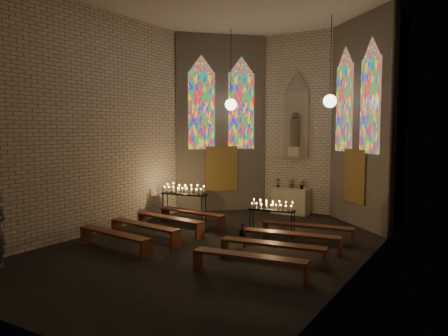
{
  "coord_description": "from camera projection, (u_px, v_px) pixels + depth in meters",
  "views": [
    {
      "loc": [
        6.44,
        -10.19,
        3.24
      ],
      "look_at": [
        -0.3,
        0.95,
        2.11
      ],
      "focal_mm": 35.0,
      "sensor_mm": 36.0,
      "label": 1
    }
  ],
  "objects": [
    {
      "name": "pew_right_0",
      "position": [
        307.0,
        228.0,
        12.68
      ],
      "size": [
        2.65,
        0.7,
        0.5
      ],
      "rotation": [
        0.0,
        0.0,
        0.13
      ],
      "color": "#582A19",
      "rests_on": "ground"
    },
    {
      "name": "votive_stand_left",
      "position": [
        184.0,
        191.0,
        15.51
      ],
      "size": [
        1.73,
        0.58,
        1.24
      ],
      "rotation": [
        0.0,
        0.0,
        0.11
      ],
      "color": "black",
      "rests_on": "ground"
    },
    {
      "name": "floor",
      "position": [
        216.0,
        245.0,
        12.28
      ],
      "size": [
        12.0,
        12.0,
        0.0
      ],
      "primitive_type": "plane",
      "color": "black",
      "rests_on": "ground"
    },
    {
      "name": "flower_vase_right",
      "position": [
        302.0,
        185.0,
        16.59
      ],
      "size": [
        0.23,
        0.2,
        0.35
      ],
      "primitive_type": "imported",
      "rotation": [
        0.0,
        0.0,
        0.29
      ],
      "color": "#4C723F",
      "rests_on": "altar"
    },
    {
      "name": "pew_left_3",
      "position": [
        114.0,
        236.0,
        11.73
      ],
      "size": [
        2.65,
        0.7,
        0.5
      ],
      "rotation": [
        0.0,
        0.0,
        -0.13
      ],
      "color": "#582A19",
      "rests_on": "ground"
    },
    {
      "name": "aisle_flower_pot",
      "position": [
        242.0,
        229.0,
        13.42
      ],
      "size": [
        0.25,
        0.25,
        0.4
      ],
      "primitive_type": "imported",
      "rotation": [
        0.0,
        0.0,
        -0.12
      ],
      "color": "#4C723F",
      "rests_on": "ground"
    },
    {
      "name": "flower_vase_left",
      "position": [
        278.0,
        183.0,
        17.04
      ],
      "size": [
        0.22,
        0.16,
        0.38
      ],
      "primitive_type": "imported",
      "rotation": [
        0.0,
        0.0,
        0.13
      ],
      "color": "#4C723F",
      "rests_on": "altar"
    },
    {
      "name": "pew_right_2",
      "position": [
        273.0,
        247.0,
        10.63
      ],
      "size": [
        2.65,
        0.7,
        0.5
      ],
      "rotation": [
        0.0,
        0.0,
        0.13
      ],
      "color": "#582A19",
      "rests_on": "ground"
    },
    {
      "name": "flower_vase_center",
      "position": [
        292.0,
        183.0,
        16.9
      ],
      "size": [
        0.4,
        0.37,
        0.38
      ],
      "primitive_type": "imported",
      "rotation": [
        0.0,
        0.0,
        -0.25
      ],
      "color": "#4C723F",
      "rests_on": "altar"
    },
    {
      "name": "pew_left_2",
      "position": [
        144.0,
        227.0,
        12.75
      ],
      "size": [
        2.65,
        0.7,
        0.5
      ],
      "rotation": [
        0.0,
        0.0,
        -0.13
      ],
      "color": "#582A19",
      "rests_on": "ground"
    },
    {
      "name": "pew_left_0",
      "position": [
        192.0,
        214.0,
        14.8
      ],
      "size": [
        2.65,
        0.7,
        0.5
      ],
      "rotation": [
        0.0,
        0.0,
        -0.13
      ],
      "color": "#582A19",
      "rests_on": "ground"
    },
    {
      "name": "votive_stand_right",
      "position": [
        272.0,
        207.0,
        13.27
      ],
      "size": [
        1.44,
        0.48,
        1.04
      ],
      "rotation": [
        0.0,
        0.0,
        0.1
      ],
      "color": "black",
      "rests_on": "ground"
    },
    {
      "name": "room",
      "position": [
        268.0,
        116.0,
        14.84
      ],
      "size": [
        8.22,
        12.43,
        7.0
      ],
      "color": "beige",
      "rests_on": "ground"
    },
    {
      "name": "pew_left_1",
      "position": [
        170.0,
        220.0,
        13.78
      ],
      "size": [
        2.65,
        0.7,
        0.5
      ],
      "rotation": [
        0.0,
        0.0,
        -0.13
      ],
      "color": "#582A19",
      "rests_on": "ground"
    },
    {
      "name": "pew_right_1",
      "position": [
        292.0,
        236.0,
        11.65
      ],
      "size": [
        2.65,
        0.7,
        0.5
      ],
      "rotation": [
        0.0,
        0.0,
        0.13
      ],
      "color": "#582A19",
      "rests_on": "ground"
    },
    {
      "name": "altar",
      "position": [
        291.0,
        201.0,
        16.89
      ],
      "size": [
        1.4,
        0.6,
        1.0
      ],
      "primitive_type": "cube",
      "color": "beige",
      "rests_on": "ground"
    },
    {
      "name": "pew_right_3",
      "position": [
        250.0,
        259.0,
        9.61
      ],
      "size": [
        2.65,
        0.7,
        0.5
      ],
      "rotation": [
        0.0,
        0.0,
        0.13
      ],
      "color": "#582A19",
      "rests_on": "ground"
    }
  ]
}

